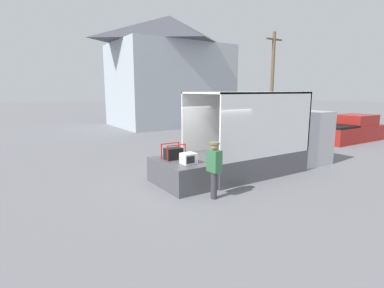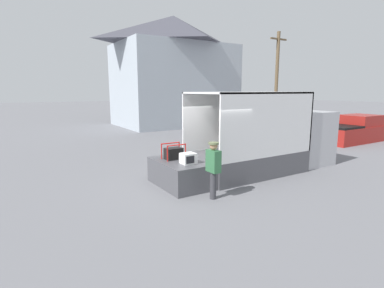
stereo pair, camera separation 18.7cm
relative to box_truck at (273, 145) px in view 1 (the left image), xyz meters
The scene contains 9 objects.
ground_plane 3.70m from the box_truck, behind, with size 160.00×160.00×0.00m, color slate.
box_truck is the anchor object (origin of this frame).
tailgate_deck 4.32m from the box_truck, behind, with size 1.43×2.16×0.83m, color #4C4C51.
microwave 4.33m from the box_truck, behind, with size 0.44×0.40×0.33m.
portable_generator 4.38m from the box_truck, behind, with size 0.70×0.46×0.52m.
worker_person 4.43m from the box_truck, 159.11° to the right, with size 0.30×0.44×1.65m.
pickup_truck_red 9.16m from the box_truck, 12.00° to the left, with size 5.06×1.92×1.59m.
house_backdrop 16.85m from the box_truck, 75.57° to the left, with size 10.20×7.38×9.43m.
utility_pole 14.93m from the box_truck, 42.93° to the left, with size 1.80×0.28×7.85m.
Camera 1 is at (-5.55, -8.13, 3.07)m, focal length 28.00 mm.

